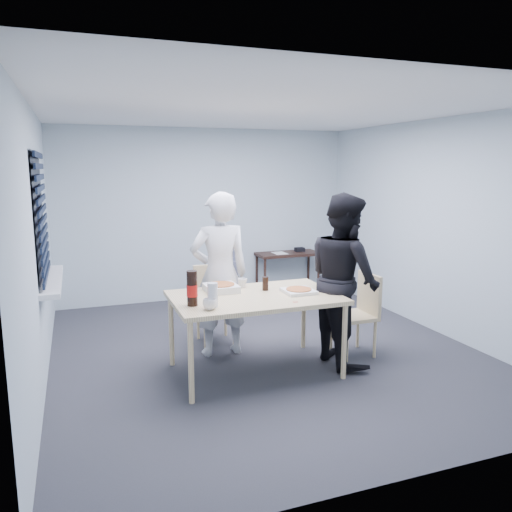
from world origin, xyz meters
name	(u,v)px	position (x,y,z in m)	size (l,w,h in m)	color
room	(44,226)	(-2.20, 0.40, 1.44)	(5.00, 5.00, 5.00)	#323237
dining_table	(255,301)	(-0.30, -0.50, 0.73)	(1.61, 1.02, 0.79)	#F5E39F
chair_far	(213,298)	(-0.43, 0.55, 0.51)	(0.42, 0.42, 0.89)	#F5E39F
chair_right	(360,308)	(0.95, -0.43, 0.51)	(0.42, 0.42, 0.89)	#F5E39F
person_white	(220,274)	(-0.48, 0.10, 0.89)	(0.65, 0.42, 1.77)	silver
person_black	(344,279)	(0.67, -0.54, 0.89)	(0.86, 0.47, 1.77)	black
side_table	(288,257)	(1.27, 2.28, 0.59)	(1.01, 0.45, 0.67)	black
stool	(227,285)	(0.06, 1.64, 0.38)	(0.35, 0.35, 0.49)	black
backpack	(227,264)	(0.06, 1.63, 0.68)	(0.28, 0.20, 0.39)	slate
pizza_box_a	(221,288)	(-0.56, -0.23, 0.82)	(0.32, 0.32, 0.08)	white
pizza_box_b	(299,291)	(0.15, -0.55, 0.81)	(0.30, 0.30, 0.04)	white
mug_a	(210,304)	(-0.84, -0.83, 0.83)	(0.12, 0.12, 0.10)	white
mug_b	(242,283)	(-0.31, -0.15, 0.83)	(0.10, 0.10, 0.09)	white
cola_glass	(265,284)	(-0.13, -0.35, 0.86)	(0.06, 0.06, 0.14)	black
soda_bottle	(192,289)	(-0.95, -0.65, 0.94)	(0.10, 0.10, 0.32)	black
plastic_cups	(213,295)	(-0.79, -0.75, 0.90)	(0.09, 0.09, 0.22)	silver
rubber_band	(295,302)	(-0.03, -0.86, 0.79)	(0.05, 0.05, 0.00)	red
papers	(280,253)	(1.12, 2.26, 0.67)	(0.20, 0.27, 0.00)	white
black_box	(300,249)	(1.49, 2.31, 0.70)	(0.15, 0.11, 0.06)	black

